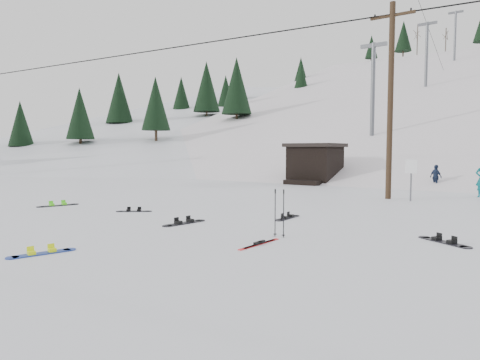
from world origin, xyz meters
The scene contains 19 objects.
ground centered at (0.00, 0.00, 0.00)m, with size 200.00×200.00×0.00m, color silver.
ski_slope centered at (0.00, 55.00, -12.00)m, with size 60.00×75.00×45.00m, color white.
ridge_left centered at (-36.00, 48.00, -11.00)m, with size 34.00×85.00×38.00m, color silver.
treeline_left centered at (-34.00, 40.00, 0.00)m, with size 20.00×64.00×10.00m, color black, non-canonical shape.
utility_pole centered at (2.00, 14.00, 4.68)m, with size 2.00×0.26×9.00m.
trail_sign centered at (3.10, 13.58, 1.27)m, with size 0.50×0.09×1.85m.
lift_hut centered at (-5.00, 20.94, 1.36)m, with size 3.40×4.10×2.75m.
lift_tower_near centered at (-4.00, 30.00, 7.86)m, with size 2.20×0.36×8.00m.
lift_tower_mid centered at (-4.00, 50.00, 14.36)m, with size 2.20×0.36×8.00m.
lift_tower_far centered at (-4.00, 70.00, 20.86)m, with size 2.20×0.36×8.00m.
hero_snowboard centered at (-1.12, -1.22, 0.03)m, with size 0.59×1.41×0.10m.
hero_skis centered at (2.28, 2.32, 0.02)m, with size 0.18×1.57×0.08m.
ski_poles centered at (2.22, 3.39, 0.64)m, with size 0.35×0.09×1.26m.
board_scatter_a centered at (-4.51, 4.32, 0.02)m, with size 1.11×0.90×0.09m.
board_scatter_b centered at (-1.22, 3.47, 0.03)m, with size 0.47×1.62×0.11m.
board_scatter_c centered at (-8.34, 3.65, 0.03)m, with size 0.68×1.61×0.12m.
board_scatter_d centered at (5.90, 5.11, 0.03)m, with size 1.33×0.94×0.11m.
board_scatter_f centered at (0.91, 6.22, 0.03)m, with size 0.31×1.48×0.10m.
skier_navy centered at (2.88, 20.37, 0.72)m, with size 0.85×0.35×1.44m, color #1A2642.
Camera 1 is at (7.74, -6.29, 2.28)m, focal length 32.00 mm.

